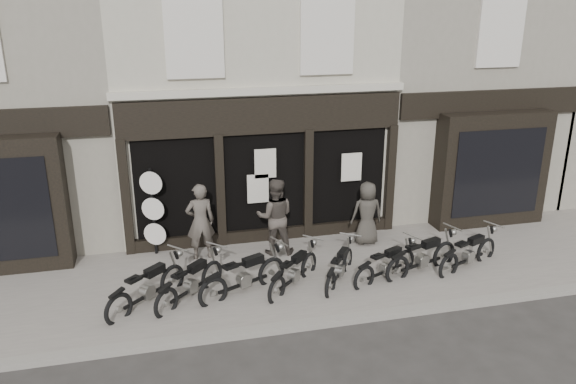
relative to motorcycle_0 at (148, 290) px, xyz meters
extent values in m
plane|color=#2D2B28|center=(3.04, -0.25, -0.42)|extent=(90.00, 90.00, 0.00)
cube|color=slate|center=(3.04, 0.65, -0.36)|extent=(30.00, 4.20, 0.12)
cube|color=gray|center=(3.04, -1.50, -0.35)|extent=(30.00, 0.25, 0.13)
cube|color=#B5AF9B|center=(3.04, 5.75, 3.68)|extent=(7.20, 6.00, 8.20)
cube|color=black|center=(3.04, 2.67, 3.03)|extent=(7.10, 0.18, 0.90)
cube|color=black|center=(3.04, 2.73, 1.08)|extent=(6.50, 0.10, 2.95)
cube|color=black|center=(3.04, 2.66, -0.20)|extent=(7.10, 0.20, 0.44)
cube|color=#BCB6A3|center=(3.04, 2.70, 3.63)|extent=(7.30, 0.22, 0.18)
cube|color=silver|center=(1.44, 2.70, 4.98)|extent=(1.35, 0.12, 2.00)
cube|color=black|center=(1.44, 2.73, 4.98)|extent=(1.05, 0.06, 1.70)
cube|color=silver|center=(4.64, 2.70, 4.98)|extent=(1.35, 0.12, 2.00)
cube|color=black|center=(4.64, 2.73, 4.98)|extent=(1.05, 0.06, 1.70)
cube|color=black|center=(-0.41, 2.65, 1.13)|extent=(0.22, 0.22, 3.00)
cube|color=black|center=(1.89, 2.65, 1.13)|extent=(0.22, 0.22, 3.00)
cube|color=black|center=(4.19, 2.65, 1.13)|extent=(0.22, 0.22, 3.00)
cube|color=black|center=(6.49, 2.65, 1.13)|extent=(0.22, 0.22, 3.00)
cube|color=silver|center=(3.04, 2.55, 1.83)|extent=(0.55, 0.04, 0.75)
cube|color=silver|center=(5.34, 2.55, 1.58)|extent=(0.55, 0.04, 0.75)
cube|color=silver|center=(2.84, 2.55, 1.18)|extent=(0.55, 0.04, 0.75)
cube|color=gray|center=(-3.31, 5.75, 3.68)|extent=(5.50, 6.00, 8.20)
cube|color=gray|center=(9.39, 5.75, 3.68)|extent=(5.50, 6.00, 8.20)
cube|color=black|center=(9.39, 2.40, 1.28)|extent=(3.20, 0.70, 3.20)
cube|color=black|center=(9.39, 2.05, 1.28)|extent=(2.60, 0.06, 2.40)
cube|color=black|center=(9.39, 2.70, 3.08)|extent=(5.40, 0.16, 0.70)
cube|color=silver|center=(9.39, 2.71, 4.98)|extent=(1.30, 0.10, 1.90)
cube|color=black|center=(9.39, 2.74, 4.98)|extent=(1.00, 0.06, 1.60)
torus|color=black|center=(0.52, 0.49, -0.07)|extent=(0.57, 0.54, 0.70)
torus|color=black|center=(-0.57, -0.53, -0.07)|extent=(0.57, 0.54, 0.70)
cube|color=black|center=(-0.02, -0.02, -0.11)|extent=(0.93, 0.87, 0.06)
cube|color=#999790|center=(-0.01, -0.01, -0.03)|extent=(0.31, 0.30, 0.27)
cube|color=black|center=(0.17, 0.16, 0.36)|extent=(0.46, 0.45, 0.17)
cube|color=black|center=(-0.25, -0.23, 0.40)|extent=(0.37, 0.36, 0.06)
cylinder|color=#999790|center=(0.69, 0.64, 0.61)|extent=(0.43, 0.46, 0.04)
torus|color=black|center=(1.39, 0.52, -0.08)|extent=(0.55, 0.54, 0.68)
torus|color=black|center=(0.36, -0.49, -0.08)|extent=(0.55, 0.54, 0.68)
cube|color=black|center=(0.87, 0.01, -0.12)|extent=(0.88, 0.87, 0.06)
cube|color=#999790|center=(0.89, 0.03, -0.04)|extent=(0.30, 0.30, 0.26)
cube|color=black|center=(1.06, 0.20, 0.34)|extent=(0.45, 0.44, 0.17)
cube|color=black|center=(0.66, -0.20, 0.38)|extent=(0.35, 0.35, 0.06)
cylinder|color=#999790|center=(1.54, 0.68, 0.58)|extent=(0.43, 0.44, 0.04)
torus|color=black|center=(2.70, 0.32, -0.06)|extent=(0.69, 0.39, 0.72)
torus|color=black|center=(1.32, -0.32, -0.06)|extent=(0.69, 0.39, 0.72)
cube|color=black|center=(2.01, 0.00, -0.11)|extent=(1.15, 0.58, 0.06)
cube|color=#999790|center=(2.03, 0.01, -0.02)|extent=(0.31, 0.28, 0.27)
cube|color=black|center=(2.26, 0.12, 0.38)|extent=(0.51, 0.37, 0.18)
cube|color=black|center=(1.73, -0.13, 0.42)|extent=(0.37, 0.32, 0.06)
cylinder|color=#999790|center=(2.91, 0.42, 0.63)|extent=(0.29, 0.57, 0.04)
torus|color=black|center=(3.63, 0.51, -0.10)|extent=(0.52, 0.52, 0.65)
torus|color=black|center=(2.65, -0.46, -0.10)|extent=(0.52, 0.52, 0.65)
cube|color=black|center=(3.14, 0.03, -0.14)|extent=(0.83, 0.83, 0.06)
cube|color=#999790|center=(3.15, 0.04, -0.06)|extent=(0.28, 0.28, 0.25)
cube|color=black|center=(3.31, 0.20, 0.30)|extent=(0.42, 0.42, 0.16)
cube|color=black|center=(2.94, -0.18, 0.34)|extent=(0.34, 0.34, 0.06)
cylinder|color=#999790|center=(3.77, 0.66, 0.53)|extent=(0.41, 0.41, 0.03)
torus|color=black|center=(4.59, 0.57, -0.11)|extent=(0.42, 0.55, 0.61)
torus|color=black|center=(3.83, -0.50, -0.11)|extent=(0.42, 0.55, 0.61)
cube|color=black|center=(4.21, 0.04, -0.15)|extent=(0.66, 0.90, 0.05)
cube|color=#999790|center=(4.22, 0.05, -0.08)|extent=(0.26, 0.27, 0.23)
cube|color=black|center=(4.35, 0.23, 0.27)|extent=(0.37, 0.43, 0.15)
cube|color=black|center=(4.06, -0.18, 0.30)|extent=(0.30, 0.33, 0.05)
cylinder|color=#999790|center=(4.71, 0.73, 0.48)|extent=(0.45, 0.33, 0.03)
torus|color=black|center=(5.87, 0.17, -0.10)|extent=(0.61, 0.34, 0.63)
torus|color=black|center=(4.65, -0.39, -0.10)|extent=(0.61, 0.34, 0.63)
cube|color=black|center=(5.26, -0.11, -0.14)|extent=(1.02, 0.50, 0.06)
cube|color=#999790|center=(5.28, -0.10, -0.07)|extent=(0.27, 0.25, 0.24)
cube|color=black|center=(5.48, -0.01, 0.29)|extent=(0.45, 0.32, 0.16)
cube|color=black|center=(5.00, -0.23, 0.32)|extent=(0.33, 0.29, 0.06)
cylinder|color=#999790|center=(6.06, 0.26, 0.51)|extent=(0.26, 0.50, 0.03)
torus|color=black|center=(6.92, 0.24, -0.07)|extent=(0.69, 0.31, 0.70)
torus|color=black|center=(5.50, -0.24, -0.07)|extent=(0.69, 0.31, 0.70)
cube|color=black|center=(6.21, 0.00, -0.11)|extent=(1.17, 0.44, 0.06)
cube|color=#999790|center=(6.23, 0.01, -0.03)|extent=(0.29, 0.26, 0.27)
cube|color=black|center=(6.46, 0.09, 0.36)|extent=(0.50, 0.32, 0.17)
cube|color=black|center=(5.92, -0.10, 0.40)|extent=(0.36, 0.29, 0.06)
cylinder|color=#999790|center=(7.13, 0.32, 0.61)|extent=(0.23, 0.58, 0.04)
torus|color=black|center=(8.05, 0.25, -0.08)|extent=(0.65, 0.35, 0.67)
torus|color=black|center=(6.74, -0.32, -0.08)|extent=(0.65, 0.35, 0.67)
cube|color=black|center=(7.39, -0.04, -0.12)|extent=(1.10, 0.51, 0.06)
cube|color=#999790|center=(7.41, -0.03, -0.05)|extent=(0.29, 0.26, 0.26)
cube|color=black|center=(7.63, 0.07, 0.33)|extent=(0.48, 0.34, 0.17)
cube|color=black|center=(7.12, -0.15, 0.37)|extent=(0.35, 0.30, 0.06)
cylinder|color=#999790|center=(8.25, 0.34, 0.57)|extent=(0.26, 0.54, 0.04)
imported|color=#4F4841|center=(1.30, 1.95, 0.66)|extent=(0.73, 0.52, 1.91)
imported|color=#463F38|center=(3.12, 1.82, 0.67)|extent=(1.07, 0.90, 1.94)
imported|color=#38342F|center=(5.54, 1.83, 0.54)|extent=(0.83, 0.56, 1.66)
cylinder|color=black|center=(0.21, 2.46, -0.38)|extent=(0.37, 0.37, 0.06)
cylinder|color=black|center=(0.21, 2.46, 0.76)|extent=(0.07, 0.07, 2.35)
cylinder|color=black|center=(0.21, 2.43, 1.58)|extent=(0.54, 0.26, 0.57)
cylinder|color=silver|center=(0.21, 2.41, 1.58)|extent=(0.53, 0.23, 0.57)
cylinder|color=black|center=(0.21, 2.43, 0.91)|extent=(0.54, 0.26, 0.57)
cylinder|color=silver|center=(0.21, 2.41, 0.91)|extent=(0.53, 0.23, 0.57)
cylinder|color=black|center=(0.21, 2.43, 0.25)|extent=(0.54, 0.26, 0.57)
cylinder|color=silver|center=(0.21, 2.41, 0.25)|extent=(0.53, 0.23, 0.57)
camera|label=1|loc=(0.41, -10.78, 5.71)|focal=35.00mm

